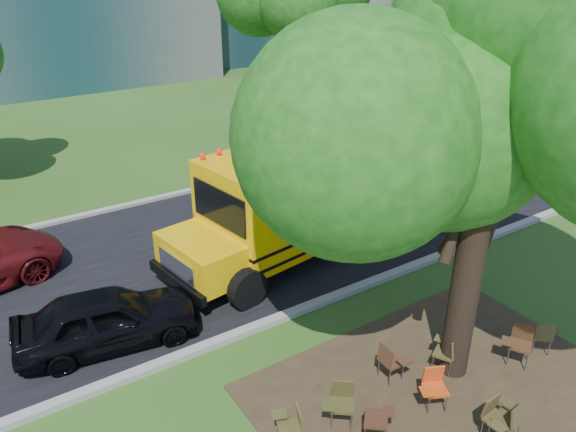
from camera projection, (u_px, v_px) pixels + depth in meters
ground at (378, 391)px, 11.02m from camera, size 160.00×160.00×0.00m
dirt_patch at (433, 385)px, 11.13m from camera, size 7.00×4.50×0.03m
asphalt_road at (217, 246)px, 16.29m from camera, size 80.00×8.00×0.04m
kerb_near at (293, 313)px, 13.25m from camera, size 80.00×0.25×0.14m
kerb_far at (164, 197)px, 19.37m from camera, size 80.00×0.25×0.14m
bg_tree_3 at (307, 22)px, 23.35m from camera, size 5.60×5.60×7.84m
bg_tree_4 at (456, 29)px, 26.84m from camera, size 5.00×5.00×6.85m
main_tree at (499, 81)px, 8.99m from camera, size 7.17×7.17×9.54m
school_bus at (367, 169)px, 17.07m from camera, size 12.65×4.47×3.03m
chair_1 at (377, 419)px, 9.66m from camera, size 0.73×0.57×0.85m
chair_3 at (434, 384)px, 10.42m from camera, size 0.70×0.55×0.86m
chair_4 at (511, 417)px, 9.68m from camera, size 0.59×0.58×0.89m
chair_5 at (495, 415)px, 9.74m from camera, size 0.56×0.53×0.85m
chair_6 at (520, 340)px, 11.54m from camera, size 0.75×0.61×0.91m
chair_7 at (544, 334)px, 11.82m from camera, size 0.71×0.56×0.83m
chair_8 at (292, 423)px, 9.57m from camera, size 0.54×0.69×0.86m
chair_9 at (341, 399)px, 10.05m from camera, size 0.76×0.60×0.88m
chair_10 at (391, 360)px, 11.05m from camera, size 0.50×0.56×0.85m
chair_11 at (448, 349)px, 11.30m from camera, size 0.60×0.71×0.88m
black_car at (108, 318)px, 12.06m from camera, size 4.07×2.15×1.32m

